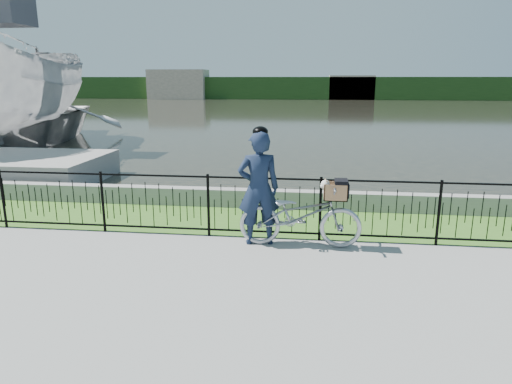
# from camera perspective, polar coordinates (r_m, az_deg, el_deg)

# --- Properties ---
(ground) EXTENTS (120.00, 120.00, 0.00)m
(ground) POSITION_cam_1_polar(r_m,az_deg,el_deg) (6.80, -0.51, -10.26)
(ground) COLOR gray
(ground) RESTS_ON ground
(grass_strip) EXTENTS (60.00, 2.00, 0.01)m
(grass_strip) POSITION_cam_1_polar(r_m,az_deg,el_deg) (9.22, 1.58, -3.63)
(grass_strip) COLOR #3E6E22
(grass_strip) RESTS_ON ground
(water) EXTENTS (120.00, 120.00, 0.00)m
(water) POSITION_cam_1_polar(r_m,az_deg,el_deg) (39.26, 5.83, 9.86)
(water) COLOR #28281E
(water) RESTS_ON ground
(quay_wall) EXTENTS (60.00, 0.30, 0.40)m
(quay_wall) POSITION_cam_1_polar(r_m,az_deg,el_deg) (10.12, 2.12, -0.87)
(quay_wall) COLOR gray
(quay_wall) RESTS_ON ground
(fence) EXTENTS (14.00, 0.06, 1.15)m
(fence) POSITION_cam_1_polar(r_m,az_deg,el_deg) (8.10, 0.94, -1.91)
(fence) COLOR black
(fence) RESTS_ON ground
(far_treeline) EXTENTS (120.00, 6.00, 3.00)m
(far_treeline) POSITION_cam_1_polar(r_m,az_deg,el_deg) (66.17, 6.40, 12.80)
(far_treeline) COLOR #21431A
(far_treeline) RESTS_ON ground
(far_building_left) EXTENTS (8.00, 4.00, 4.00)m
(far_building_left) POSITION_cam_1_polar(r_m,az_deg,el_deg) (66.86, -9.65, 13.14)
(far_building_left) COLOR #A99988
(far_building_left) RESTS_ON ground
(far_building_right) EXTENTS (6.00, 3.00, 3.20)m
(far_building_right) POSITION_cam_1_polar(r_m,az_deg,el_deg) (64.87, 11.82, 12.67)
(far_building_right) COLOR #A99988
(far_building_right) RESTS_ON ground
(bicycle_rig) EXTENTS (2.07, 0.72, 1.20)m
(bicycle_rig) POSITION_cam_1_polar(r_m,az_deg,el_deg) (7.77, 5.61, -2.85)
(bicycle_rig) COLOR #A2A6AE
(bicycle_rig) RESTS_ON ground
(cyclist) EXTENTS (0.80, 0.61, 2.03)m
(cyclist) POSITION_cam_1_polar(r_m,az_deg,el_deg) (7.74, 0.33, 0.59)
(cyclist) COLOR #131E35
(cyclist) RESTS_ON ground
(boat_near) EXTENTS (6.27, 12.16, 6.28)m
(boat_near) POSITION_cam_1_polar(r_m,az_deg,el_deg) (20.07, -28.71, 10.96)
(boat_near) COLOR #B4B4B4
(boat_near) RESTS_ON water
(boat_far) EXTENTS (8.96, 11.44, 2.16)m
(boat_far) POSITION_cam_1_polar(r_m,az_deg,el_deg) (22.95, -27.72, 8.14)
(boat_far) COLOR #B4B4B4
(boat_far) RESTS_ON water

